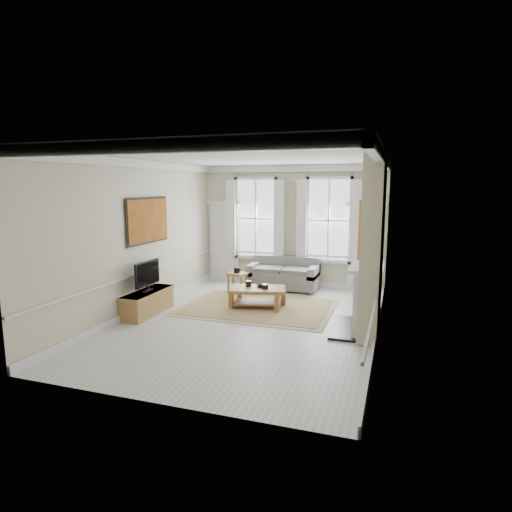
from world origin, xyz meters
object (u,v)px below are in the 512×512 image
(sofa, at_px, (284,276))
(coffee_table, at_px, (258,291))
(side_table, at_px, (237,277))
(tv_stand, at_px, (148,303))

(sofa, height_order, coffee_table, sofa)
(side_table, bearing_deg, tv_stand, -116.23)
(side_table, relative_size, tv_stand, 0.37)
(sofa, height_order, side_table, sofa)
(coffee_table, xyz_separation_m, tv_stand, (-2.16, -1.27, -0.13))
(sofa, distance_m, side_table, 1.36)
(tv_stand, bearing_deg, sofa, 55.54)
(coffee_table, bearing_deg, tv_stand, -163.39)
(coffee_table, distance_m, tv_stand, 2.51)
(side_table, bearing_deg, sofa, 38.90)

